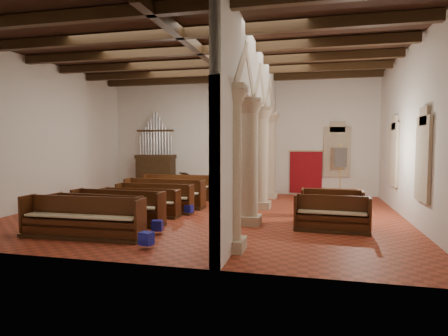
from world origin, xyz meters
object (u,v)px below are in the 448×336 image
lectern (185,184)px  processional_banner (340,181)px  aisle_pew_0 (332,219)px  nave_pew_0 (82,224)px  pipe_organ (156,166)px

lectern → processional_banner: 7.96m
processional_banner → aisle_pew_0: 6.89m
lectern → nave_pew_0: size_ratio=0.30×
nave_pew_0 → lectern: bearing=90.9°
pipe_organ → processional_banner: (9.61, -0.54, -0.54)m
pipe_organ → processional_banner: size_ratio=1.68×
processional_banner → aisle_pew_0: size_ratio=1.16×
lectern → aisle_pew_0: 10.30m
pipe_organ → nave_pew_0: size_ratio=1.22×
pipe_organ → lectern: (1.67, -0.01, -0.92)m
pipe_organ → aisle_pew_0: (8.87, -7.37, -1.01)m
processional_banner → nave_pew_0: bearing=-141.3°
processional_banner → pipe_organ: bearing=165.0°
lectern → pipe_organ: bearing=-166.7°
pipe_organ → aisle_pew_0: pipe_organ is taller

